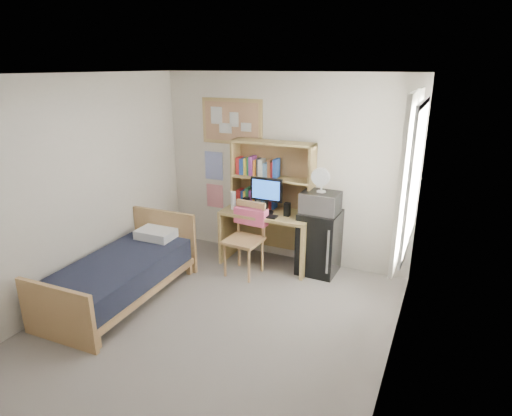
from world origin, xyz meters
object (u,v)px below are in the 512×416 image
at_px(desk, 268,238).
at_px(microwave, 321,202).
at_px(mini_fridge, 319,242).
at_px(bed, 120,280).
at_px(desk_fan, 322,181).
at_px(desk_chair, 244,240).
at_px(speaker_left, 246,204).
at_px(bulletin_board, 232,121).
at_px(speaker_right, 287,209).
at_px(monitor, 266,196).

bearing_deg(desk, microwave, 2.61).
relative_size(mini_fridge, microwave, 1.81).
xyz_separation_m(bed, desk_fan, (1.92, 1.67, 1.03)).
relative_size(desk_chair, speaker_left, 5.44).
bearing_deg(bulletin_board, speaker_right, -20.36).
distance_m(mini_fridge, desk_fan, 0.85).
bearing_deg(microwave, speaker_left, -173.06).
distance_m(desk_chair, speaker_left, 0.54).
relative_size(desk_chair, desk_fan, 3.35).
bearing_deg(mini_fridge, speaker_left, -171.96).
xyz_separation_m(mini_fridge, speaker_left, (-1.02, -0.12, 0.44)).
xyz_separation_m(mini_fridge, microwave, (-0.00, -0.02, 0.57)).
distance_m(mini_fridge, speaker_right, 0.62).
distance_m(monitor, desk_fan, 0.78).
height_order(desk, microwave, microwave).
xyz_separation_m(bulletin_board, monitor, (0.70, -0.37, -0.91)).
xyz_separation_m(desk, speaker_left, (-0.30, -0.06, 0.48)).
bearing_deg(desk, mini_fridge, 4.18).
xyz_separation_m(monitor, speaker_right, (0.30, 0.00, -0.15)).
height_order(speaker_right, microwave, microwave).
distance_m(desk, desk_fan, 1.15).
bearing_deg(speaker_right, desk_fan, 12.37).
distance_m(bulletin_board, speaker_right, 1.50).
distance_m(desk, bed, 2.03).
relative_size(bulletin_board, speaker_right, 5.16).
height_order(desk, mini_fridge, mini_fridge).
bearing_deg(speaker_left, bed, -120.23).
relative_size(desk_chair, bed, 0.54).
height_order(desk, speaker_left, speaker_left).
relative_size(bulletin_board, speaker_left, 5.21).
bearing_deg(desk_fan, bed, -137.66).
xyz_separation_m(speaker_left, microwave, (1.02, 0.10, 0.13)).
height_order(bulletin_board, speaker_right, bulletin_board).
relative_size(bulletin_board, monitor, 1.98).
bearing_deg(mini_fridge, desk_chair, -149.59).
xyz_separation_m(bulletin_board, bed, (-0.50, -1.95, -1.67)).
xyz_separation_m(bed, speaker_left, (0.90, 1.57, 0.61)).
distance_m(bulletin_board, bed, 2.61).
distance_m(speaker_left, microwave, 1.04).
height_order(desk, monitor, monitor).
distance_m(desk, desk_chair, 0.47).
height_order(monitor, speaker_left, monitor).
bearing_deg(monitor, microwave, 7.32).
bearing_deg(speaker_left, mini_fridge, 6.29).
bearing_deg(bulletin_board, microwave, -10.96).
bearing_deg(bed, microwave, 39.12).
bearing_deg(monitor, speaker_right, 0.00).
relative_size(microwave, desk_fan, 1.62).
bearing_deg(monitor, bulletin_board, 151.57).
xyz_separation_m(speaker_left, desk_fan, (1.02, 0.10, 0.41)).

